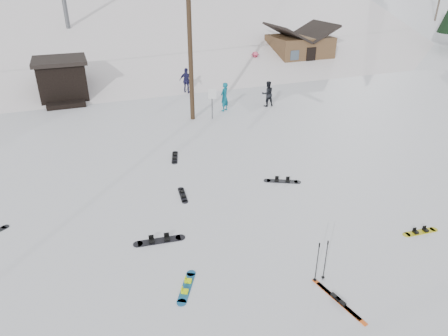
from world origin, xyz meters
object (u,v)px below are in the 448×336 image
object	(u,v)px
hero_snowboard	(187,287)
utility_pole	(190,38)
hero_skis	(338,300)
cabin	(299,50)

from	to	relation	value
hero_snowboard	utility_pole	bearing A→B (deg)	11.88
hero_skis	hero_snowboard	bearing A→B (deg)	141.83
utility_pole	hero_skis	xyz separation A→B (m)	(-0.55, -15.41, -4.65)
cabin	hero_skis	size ratio (longest dim) A/B	2.77
cabin	hero_snowboard	bearing A→B (deg)	-126.35
hero_snowboard	hero_skis	bearing A→B (deg)	-88.38
utility_pole	hero_snowboard	bearing A→B (deg)	-107.57
cabin	hero_snowboard	size ratio (longest dim) A/B	4.20
utility_pole	cabin	distance (m)	16.71
hero_skis	cabin	bearing A→B (deg)	51.59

